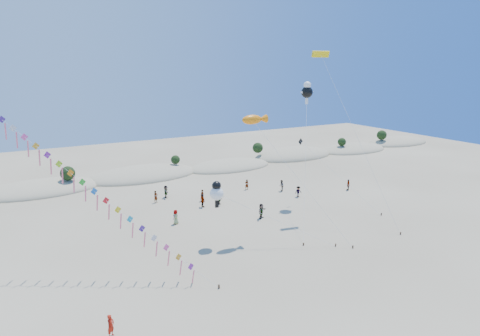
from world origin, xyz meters
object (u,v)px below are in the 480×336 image
fish_kite (255,120)px  parafoil_kite (322,58)px  flyer_foreground (111,326)px  kite_train (55,161)px

fish_kite → parafoil_kite: 13.23m
fish_kite → flyer_foreground: bearing=-149.2°
parafoil_kite → flyer_foreground: parafoil_kite is taller
parafoil_kite → kite_train: bearing=-177.9°
fish_kite → flyer_foreground: 23.97m
kite_train → parafoil_kite: (30.56, 1.12, 9.17)m
flyer_foreground → parafoil_kite: bearing=-17.5°
kite_train → fish_kite: (19.41, -1.80, 2.68)m
fish_kite → kite_train: bearing=174.7°
parafoil_kite → flyer_foreground: (-28.99, -13.57, -18.44)m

